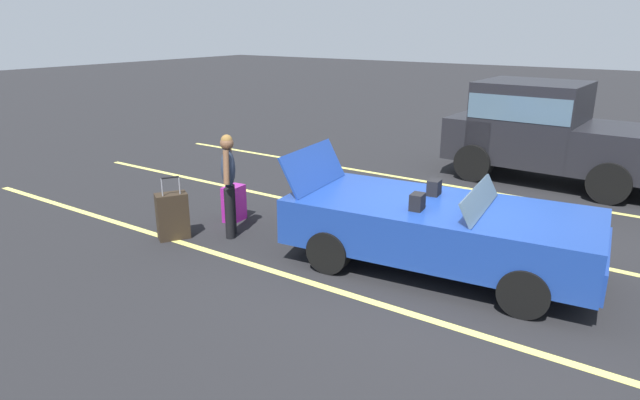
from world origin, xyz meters
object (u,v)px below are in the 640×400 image
object	(u,v)px
suitcase_large_black	(173,216)
traveler_person	(229,180)
parked_pickup_truck_near	(552,131)
convertible_car	(453,231)
suitcase_medium_bright	(234,203)

from	to	relation	value
suitcase_large_black	traveler_person	world-z (taller)	traveler_person
suitcase_large_black	traveler_person	size ratio (longest dim) A/B	0.63
traveler_person	parked_pickup_truck_near	world-z (taller)	parked_pickup_truck_near
convertible_car	traveler_person	xyz separation A→B (m)	(-3.42, -0.72, 0.34)
convertible_car	parked_pickup_truck_near	world-z (taller)	parked_pickup_truck_near
suitcase_medium_bright	convertible_car	bearing A→B (deg)	-2.28
suitcase_large_black	parked_pickup_truck_near	distance (m)	8.00
traveler_person	parked_pickup_truck_near	size ratio (longest dim) A/B	0.33
parked_pickup_truck_near	suitcase_large_black	bearing A→B (deg)	61.38
traveler_person	convertible_car	bearing A→B (deg)	-24.34
suitcase_large_black	parked_pickup_truck_near	bearing A→B (deg)	-90.04
suitcase_medium_bright	parked_pickup_truck_near	world-z (taller)	parked_pickup_truck_near
convertible_car	parked_pickup_truck_near	bearing A→B (deg)	83.84
convertible_car	parked_pickup_truck_near	xyz separation A→B (m)	(-0.01, 5.52, 0.51)
convertible_car	suitcase_large_black	world-z (taller)	convertible_car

